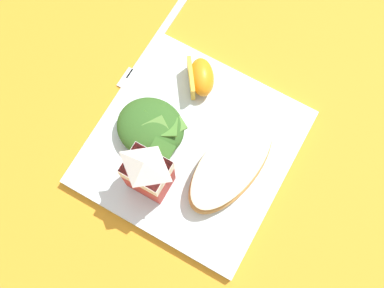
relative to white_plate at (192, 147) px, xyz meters
name	(u,v)px	position (x,y,z in m)	size (l,w,h in m)	color
ground	(192,149)	(0.00, 0.00, -0.01)	(3.00, 3.00, 0.00)	orange
white_plate	(192,147)	(0.00, 0.00, 0.00)	(0.28, 0.28, 0.02)	silver
cheesy_pizza_bread	(231,164)	(-0.06, 0.00, 0.03)	(0.10, 0.18, 0.04)	tan
green_salad_pile	(151,128)	(0.06, 0.01, 0.03)	(0.10, 0.09, 0.04)	#336023
milk_carton	(148,172)	(0.02, 0.08, 0.07)	(0.06, 0.05, 0.11)	#B7332D
orange_wedge_front	(201,77)	(0.04, -0.09, 0.03)	(0.06, 0.07, 0.04)	orange
metal_fork	(149,50)	(0.14, -0.11, -0.01)	(0.02, 0.19, 0.01)	silver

